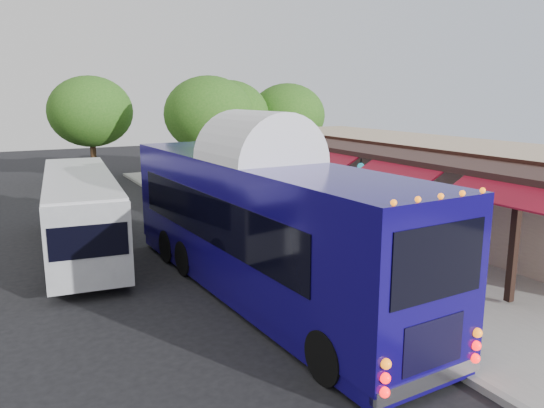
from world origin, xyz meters
TOP-DOWN VIEW (x-y plane):
  - ground at (0.00, 0.00)m, footprint 90.00×90.00m
  - sidewalk at (5.00, 4.00)m, footprint 10.00×40.00m
  - curb at (0.05, 4.00)m, footprint 0.20×40.00m
  - station_shelter at (8.38, 4.00)m, footprint 8.15×20.00m
  - coach_bus at (-1.45, -0.02)m, footprint 3.34×12.71m
  - city_bus at (-5.21, 6.58)m, footprint 3.25×10.45m
  - ped_a at (0.78, -5.00)m, footprint 0.84×0.72m
  - ped_b at (1.26, 8.37)m, footprint 0.94×0.82m
  - ped_c at (0.60, 7.96)m, footprint 1.20×0.66m
  - ped_d at (3.40, 9.62)m, footprint 1.36×1.08m
  - sign_board at (2.62, -1.84)m, footprint 0.22×0.45m
  - tree_left at (3.35, 16.20)m, footprint 5.10×5.10m
  - tree_mid at (5.01, 17.34)m, footprint 4.94×4.94m
  - tree_right at (9.23, 17.53)m, footprint 4.82×4.82m
  - tree_far at (-2.18, 22.27)m, footprint 5.17×5.17m

SIDE VIEW (x-z plane):
  - ground at x=0.00m, z-range 0.00..0.00m
  - sidewalk at x=5.00m, z-range 0.00..0.15m
  - curb at x=0.05m, z-range -0.01..0.15m
  - sign_board at x=2.62m, z-range 0.33..1.36m
  - ped_b at x=1.26m, z-range 0.15..1.80m
  - ped_d at x=3.40m, z-range 0.15..2.00m
  - ped_c at x=0.60m, z-range 0.15..2.09m
  - ped_a at x=0.78m, z-range 0.15..2.11m
  - city_bus at x=-5.21m, z-range 0.15..2.91m
  - station_shelter at x=8.38m, z-range 0.05..3.65m
  - coach_bus at x=-1.45m, z-range 0.15..4.18m
  - tree_right at x=9.23m, z-range 1.03..7.20m
  - tree_mid at x=5.01m, z-range 1.05..7.38m
  - tree_left at x=3.35m, z-range 1.09..7.62m
  - tree_far at x=-2.18m, z-range 1.10..7.72m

